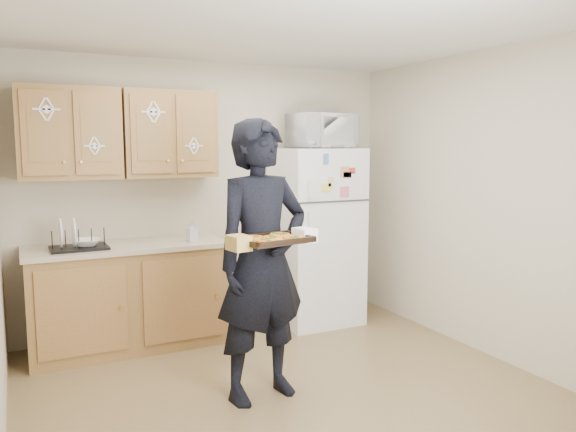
{
  "coord_description": "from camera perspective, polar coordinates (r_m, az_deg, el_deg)",
  "views": [
    {
      "loc": [
        -1.67,
        -3.32,
        1.73
      ],
      "look_at": [
        0.17,
        0.45,
        1.2
      ],
      "focal_mm": 35.0,
      "sensor_mm": 36.0,
      "label": 1
    }
  ],
  "objects": [
    {
      "name": "floor",
      "position": [
        4.1,
        0.66,
        -17.79
      ],
      "size": [
        3.6,
        3.6,
        0.0
      ],
      "primitive_type": "plane",
      "color": "brown",
      "rests_on": "ground"
    },
    {
      "name": "ceiling",
      "position": [
        3.79,
        0.72,
        18.92
      ],
      "size": [
        3.6,
        3.6,
        0.0
      ],
      "primitive_type": "plane",
      "color": "silver",
      "rests_on": "wall_back"
    },
    {
      "name": "wall_back",
      "position": [
        5.4,
        -7.91,
        2.04
      ],
      "size": [
        3.6,
        0.04,
        2.5
      ],
      "primitive_type": "cube",
      "color": "#C0B59C",
      "rests_on": "floor"
    },
    {
      "name": "wall_front",
      "position": [
        2.3,
        21.3,
        -5.34
      ],
      "size": [
        3.6,
        0.04,
        2.5
      ],
      "primitive_type": "cube",
      "color": "#C0B59C",
      "rests_on": "floor"
    },
    {
      "name": "wall_right",
      "position": [
        4.82,
        20.19,
        1.04
      ],
      "size": [
        0.04,
        3.6,
        2.5
      ],
      "primitive_type": "cube",
      "color": "#C0B59C",
      "rests_on": "floor"
    },
    {
      "name": "refrigerator",
      "position": [
        5.49,
        2.85,
        -2.03
      ],
      "size": [
        0.75,
        0.7,
        1.7
      ],
      "primitive_type": "cube",
      "color": "white",
      "rests_on": "floor"
    },
    {
      "name": "base_cabinet",
      "position": [
        5.04,
        -15.91,
        -8.04
      ],
      "size": [
        1.6,
        0.6,
        0.86
      ],
      "primitive_type": "cube",
      "color": "olive",
      "rests_on": "floor"
    },
    {
      "name": "countertop",
      "position": [
        4.94,
        -16.09,
        -2.99
      ],
      "size": [
        1.64,
        0.64,
        0.04
      ],
      "primitive_type": "cube",
      "color": "tan",
      "rests_on": "base_cabinet"
    },
    {
      "name": "upper_cab_left",
      "position": [
        4.95,
        -21.35,
        7.81
      ],
      "size": [
        0.8,
        0.33,
        0.75
      ],
      "primitive_type": "cube",
      "color": "olive",
      "rests_on": "wall_back"
    },
    {
      "name": "upper_cab_right",
      "position": [
        5.09,
        -12.02,
        8.12
      ],
      "size": [
        0.8,
        0.33,
        0.75
      ],
      "primitive_type": "cube",
      "color": "olive",
      "rests_on": "wall_back"
    },
    {
      "name": "cereal_box",
      "position": [
        6.09,
        6.0,
        -7.76
      ],
      "size": [
        0.2,
        0.07,
        0.32
      ],
      "primitive_type": "cube",
      "color": "#DFD14F",
      "rests_on": "floor"
    },
    {
      "name": "person",
      "position": [
        3.8,
        -2.65,
        -4.6
      ],
      "size": [
        0.76,
        0.57,
        1.91
      ],
      "primitive_type": "imported",
      "rotation": [
        0.0,
        0.0,
        0.17
      ],
      "color": "black",
      "rests_on": "floor"
    },
    {
      "name": "baking_tray",
      "position": [
        3.48,
        -1.52,
        -2.5
      ],
      "size": [
        0.48,
        0.39,
        0.04
      ],
      "primitive_type": "cube",
      "rotation": [
        0.0,
        0.0,
        0.17
      ],
      "color": "black",
      "rests_on": "person"
    },
    {
      "name": "pizza_front_left",
      "position": [
        3.36,
        -2.25,
        -2.55
      ],
      "size": [
        0.14,
        0.14,
        0.02
      ],
      "primitive_type": "cylinder",
      "color": "#FFA520",
      "rests_on": "baking_tray"
    },
    {
      "name": "pizza_front_right",
      "position": [
        3.48,
        0.54,
        -2.22
      ],
      "size": [
        0.14,
        0.14,
        0.02
      ],
      "primitive_type": "cylinder",
      "color": "#FFA520",
      "rests_on": "baking_tray"
    },
    {
      "name": "pizza_back_left",
      "position": [
        3.48,
        -3.58,
        -2.22
      ],
      "size": [
        0.14,
        0.14,
        0.02
      ],
      "primitive_type": "cylinder",
      "color": "#FFA520",
      "rests_on": "baking_tray"
    },
    {
      "name": "pizza_back_right",
      "position": [
        3.59,
        -0.84,
        -1.92
      ],
      "size": [
        0.14,
        0.14,
        0.02
      ],
      "primitive_type": "cylinder",
      "color": "#FFA520",
      "rests_on": "baking_tray"
    },
    {
      "name": "pizza_center",
      "position": [
        3.48,
        -1.52,
        -2.22
      ],
      "size": [
        0.14,
        0.14,
        0.02
      ],
      "primitive_type": "cylinder",
      "color": "#FFA520",
      "rests_on": "baking_tray"
    },
    {
      "name": "microwave",
      "position": [
        5.39,
        3.44,
        8.6
      ],
      "size": [
        0.62,
        0.45,
        0.33
      ],
      "primitive_type": "imported",
      "rotation": [
        0.0,
        0.0,
        0.09
      ],
      "color": "white",
      "rests_on": "refrigerator"
    },
    {
      "name": "foil_pan",
      "position": [
        5.41,
        3.04,
        10.65
      ],
      "size": [
        0.32,
        0.25,
        0.06
      ],
      "primitive_type": "cube",
      "rotation": [
        0.0,
        0.0,
        0.14
      ],
      "color": "silver",
      "rests_on": "microwave"
    },
    {
      "name": "dish_rack",
      "position": [
        4.81,
        -20.5,
        -2.13
      ],
      "size": [
        0.44,
        0.34,
        0.18
      ],
      "primitive_type": "cube",
      "rotation": [
        0.0,
        0.0,
        0.01
      ],
      "color": "black",
      "rests_on": "countertop"
    },
    {
      "name": "bowl",
      "position": [
        4.82,
        -19.72,
        -2.53
      ],
      "size": [
        0.28,
        0.28,
        0.06
      ],
      "primitive_type": "imported",
      "rotation": [
        0.0,
        0.0,
        -0.25
      ],
      "color": "white",
      "rests_on": "dish_rack"
    },
    {
      "name": "soap_bottle",
      "position": [
        4.92,
        -9.76,
        -1.6
      ],
      "size": [
        0.09,
        0.09,
        0.17
      ],
      "primitive_type": "imported",
      "rotation": [
        0.0,
        0.0,
        0.21
      ],
      "color": "white",
      "rests_on": "countertop"
    }
  ]
}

